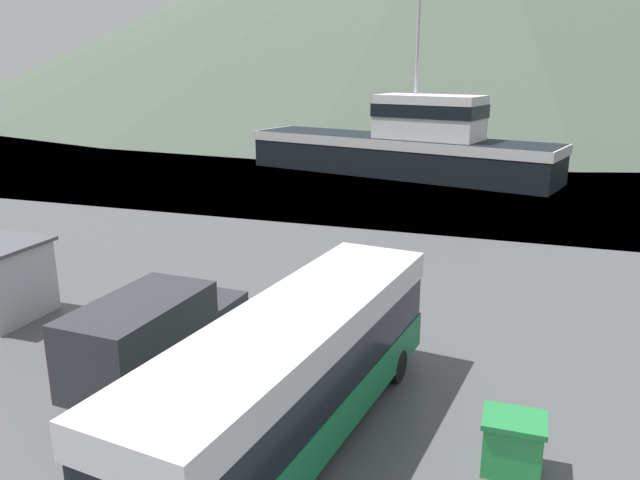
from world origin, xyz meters
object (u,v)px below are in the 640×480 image
Objects in this scene: storage_bin at (512,444)px; small_boat at (473,162)px; tour_bus at (295,370)px; delivery_van at (154,334)px; fishing_boat at (405,145)px; dock_kiosk at (0,281)px.

small_boat is (-4.69, 40.67, -0.22)m from storage_bin.
tour_bus is 1.79× the size of delivery_van.
delivery_van reaches higher than small_boat.
dock_kiosk is (-7.12, -32.12, -0.97)m from fishing_boat.
small_boat is (4.60, 39.54, -0.86)m from delivery_van.
dock_kiosk is at bearing 169.43° from storage_bin.
dock_kiosk is 0.42× the size of small_boat.
small_boat is at bearing -26.03° from fishing_boat.
delivery_van is at bearing -15.12° from dock_kiosk.
dock_kiosk is at bearing 170.37° from tour_bus.
dock_kiosk reaches higher than delivery_van.
storage_bin is (9.38, -35.20, -1.63)m from fishing_boat.
dock_kiosk is (-11.90, 3.61, -0.51)m from tour_bus.
tour_bus is 1.54× the size of small_boat.
delivery_van reaches higher than storage_bin.
small_boat is at bearing 86.44° from delivery_van.
dock_kiosk is (-7.22, 1.95, 0.02)m from delivery_van.
storage_bin is at bearing -10.57° from dock_kiosk.
small_boat is (11.82, 37.59, -0.87)m from dock_kiosk.
fishing_boat is at bearing 104.92° from storage_bin.
storage_bin is (9.28, -1.13, -0.64)m from delivery_van.
dock_kiosk is at bearing -104.88° from small_boat.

